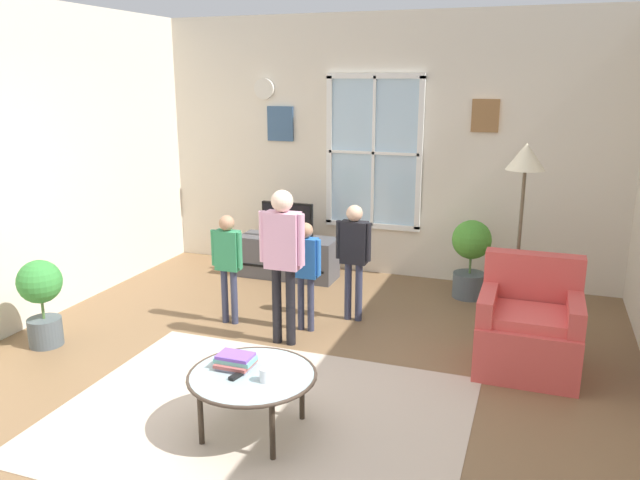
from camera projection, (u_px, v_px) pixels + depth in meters
ground_plane at (271, 396)px, 4.52m from camera, size 5.84×6.79×0.02m
back_wall at (382, 148)px, 7.02m from camera, size 5.24×0.17×2.91m
area_rug at (260, 416)px, 4.22m from camera, size 2.73×2.11×0.01m
tv_stand at (288, 257)px, 7.12m from camera, size 1.12×0.42×0.47m
television at (287, 219)px, 7.01m from camera, size 0.60×0.08×0.40m
armchair at (529, 329)px, 4.86m from camera, size 0.76×0.74×0.87m
coffee_table at (252, 377)px, 3.96m from camera, size 0.83×0.83×0.41m
book_stack at (236, 361)px, 4.03m from camera, size 0.25×0.20×0.09m
cup at (265, 375)px, 3.85m from camera, size 0.08×0.08×0.09m
remote_near_books at (238, 375)px, 3.91m from camera, size 0.07×0.15×0.02m
person_pink_shirt at (283, 249)px, 5.18m from camera, size 0.40×0.18×1.34m
person_black_shirt at (354, 249)px, 5.74m from camera, size 0.33×0.15×1.11m
person_blue_shirt at (306, 264)px, 5.51m from camera, size 0.30×0.14×1.00m
person_green_shirt at (228, 257)px, 5.67m from camera, size 0.31×0.14×1.03m
potted_plant_by_window at (471, 254)px, 6.41m from camera, size 0.40×0.40×0.82m
potted_plant_corner at (41, 296)px, 5.24m from camera, size 0.37×0.37×0.75m
floor_lamp at (524, 177)px, 5.13m from camera, size 0.32×0.32×1.71m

